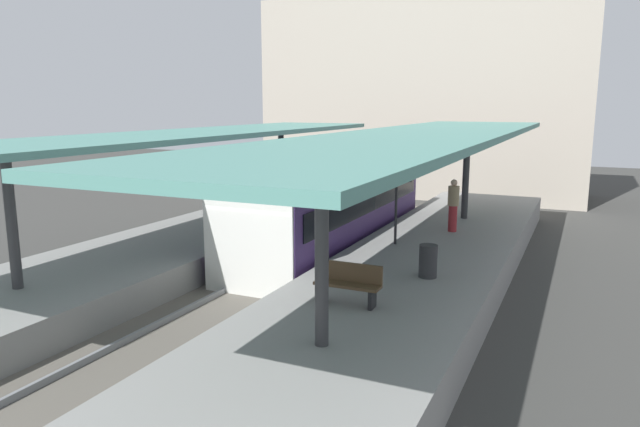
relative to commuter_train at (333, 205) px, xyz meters
name	(u,v)px	position (x,y,z in m)	size (l,w,h in m)	color
ground_plane	(271,291)	(0.00, -4.36, -1.73)	(80.00, 80.00, 0.00)	#383835
platform_left	(161,258)	(-3.80, -4.36, -1.23)	(4.40, 28.00, 1.00)	gray
platform_right	(403,291)	(3.80, -4.36, -1.23)	(4.40, 28.00, 1.00)	gray
track_ballast	(271,287)	(0.00, -4.36, -1.63)	(3.20, 28.00, 0.20)	#59544C
rail_near_side	(248,278)	(-0.72, -4.36, -1.46)	(0.08, 28.00, 0.14)	slate
rail_far_side	(294,285)	(0.72, -4.36, -1.46)	(0.08, 28.00, 0.14)	slate
commuter_train	(333,205)	(0.00, 0.00, 0.00)	(2.78, 11.11, 3.10)	#472D6B
canopy_left	(185,136)	(-3.80, -2.96, 2.40)	(4.18, 21.00, 3.25)	#333335
canopy_right	(422,137)	(3.80, -2.96, 2.54)	(4.18, 21.00, 3.39)	#333335
platform_bench	(349,282)	(3.43, -7.09, -0.26)	(1.40, 0.41, 0.86)	black
platform_sign	(396,190)	(2.71, -1.57, 0.90)	(0.90, 0.08, 2.21)	#262628
litter_bin	(428,261)	(4.46, -4.52, -0.33)	(0.44, 0.44, 0.80)	#2D2D30
passenger_near_bench	(453,205)	(3.89, 0.89, 0.17)	(0.36, 0.36, 1.72)	maroon
station_building_backdrop	(424,98)	(-1.06, 15.64, 3.77)	(18.00, 6.00, 11.00)	#A89E8E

